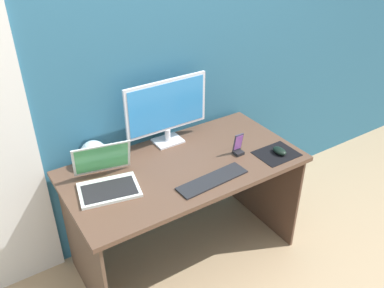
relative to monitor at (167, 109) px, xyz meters
name	(u,v)px	position (x,y,z in m)	size (l,w,h in m)	color
ground_plane	(185,253)	(-0.05, -0.28, -0.97)	(8.00, 8.00, 0.00)	tan
wall_back	(147,60)	(-0.05, 0.13, 0.28)	(6.00, 0.04, 2.50)	#2E6684
desk	(184,185)	(-0.05, -0.28, -0.39)	(1.41, 0.72, 0.73)	brown
monitor	(167,109)	(0.00, 0.00, 0.00)	(0.55, 0.14, 0.42)	silver
laptop	(107,179)	(-0.51, -0.23, -0.19)	(0.37, 0.36, 0.22)	silver
fishbowl	(94,154)	(-0.49, 0.00, -0.16)	(0.16, 0.16, 0.16)	silver
keyboard_external	(212,180)	(0.00, -0.50, -0.23)	(0.43, 0.12, 0.01)	black
mousepad	(276,154)	(0.49, -0.49, -0.23)	(0.25, 0.20, 0.00)	black
mouse	(280,151)	(0.50, -0.49, -0.21)	(0.06, 0.10, 0.04)	black
phone_in_dock	(238,147)	(0.29, -0.36, -0.19)	(0.06, 0.05, 0.14)	black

